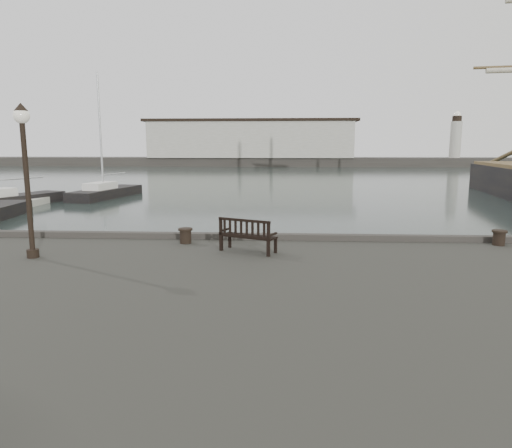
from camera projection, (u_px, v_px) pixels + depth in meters
The scene contains 8 objects.
ground at pixel (299, 287), 14.47m from camera, with size 400.00×400.00×0.00m, color black.
breakwater at pixel (265, 147), 104.58m from camera, with size 140.00×9.50×12.20m.
bench at pixel (248, 242), 12.39m from camera, with size 1.65×1.15×0.90m.
bollard_left at pixel (186, 236), 13.54m from camera, with size 0.43×0.43×0.45m, color black.
bollard_right at pixel (499, 238), 13.26m from camera, with size 0.42×0.42×0.44m, color black.
lamp_post at pixel (25, 160), 11.40m from camera, with size 0.39×0.39×3.90m.
yacht_b at pixel (4, 204), 33.66m from camera, with size 5.36×9.95×12.99m.
yacht_d at pixel (107, 195), 40.06m from camera, with size 3.82×9.07×11.17m.
Camera 1 is at (-0.54, -13.99, 4.39)m, focal length 32.00 mm.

